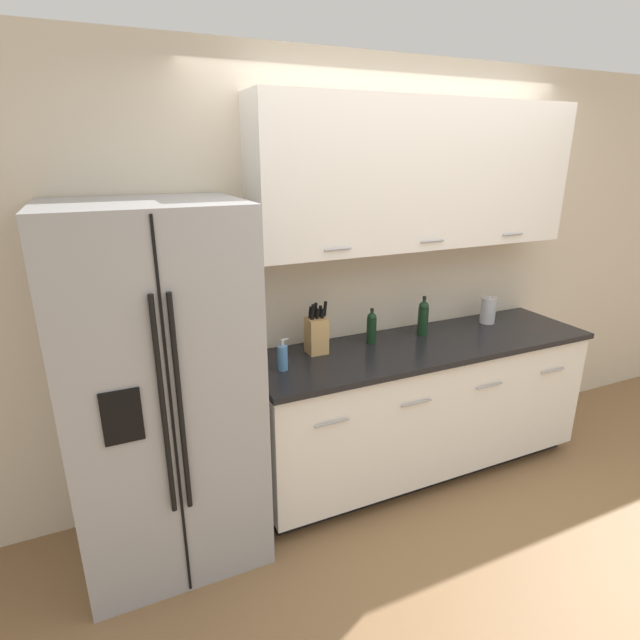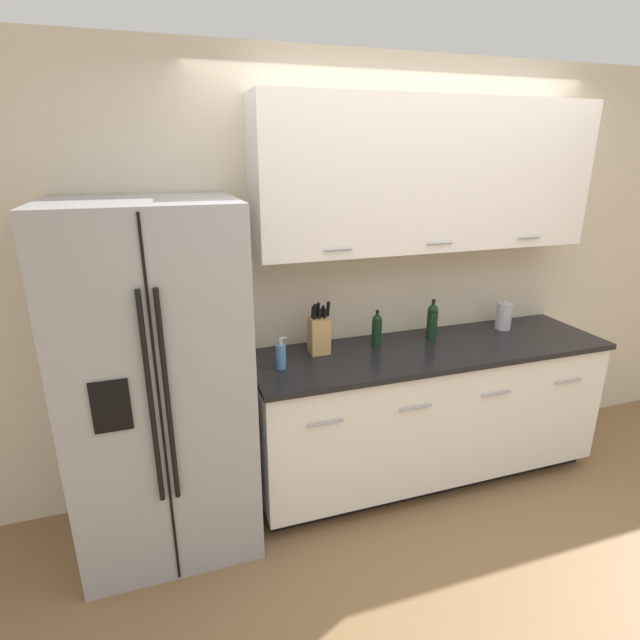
{
  "view_description": "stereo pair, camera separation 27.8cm",
  "coord_description": "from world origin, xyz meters",
  "px_view_note": "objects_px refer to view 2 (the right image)",
  "views": [
    {
      "loc": [
        -1.71,
        -1.46,
        2.05
      ],
      "look_at": [
        -0.62,
        0.94,
        1.17
      ],
      "focal_mm": 28.0,
      "sensor_mm": 36.0,
      "label": 1
    },
    {
      "loc": [
        -1.46,
        -1.56,
        2.05
      ],
      "look_at": [
        -0.62,
        0.94,
        1.17
      ],
      "focal_mm": 28.0,
      "sensor_mm": 36.0,
      "label": 2
    }
  ],
  "objects_px": {
    "knife_block": "(319,334)",
    "wine_bottle": "(432,321)",
    "oil_bottle": "(377,329)",
    "steel_canister": "(504,316)",
    "refrigerator": "(159,384)",
    "soap_dispenser": "(281,356)"
  },
  "relations": [
    {
      "from": "knife_block",
      "to": "wine_bottle",
      "type": "height_order",
      "value": "knife_block"
    },
    {
      "from": "wine_bottle",
      "to": "oil_bottle",
      "type": "relative_size",
      "value": 1.16
    },
    {
      "from": "knife_block",
      "to": "steel_canister",
      "type": "height_order",
      "value": "knife_block"
    },
    {
      "from": "refrigerator",
      "to": "oil_bottle",
      "type": "height_order",
      "value": "refrigerator"
    },
    {
      "from": "oil_bottle",
      "to": "refrigerator",
      "type": "bearing_deg",
      "value": -172.02
    },
    {
      "from": "knife_block",
      "to": "soap_dispenser",
      "type": "bearing_deg",
      "value": -150.92
    },
    {
      "from": "refrigerator",
      "to": "soap_dispenser",
      "type": "bearing_deg",
      "value": 2.16
    },
    {
      "from": "refrigerator",
      "to": "knife_block",
      "type": "xyz_separation_m",
      "value": [
        0.92,
        0.18,
        0.11
      ]
    },
    {
      "from": "oil_bottle",
      "to": "wine_bottle",
      "type": "bearing_deg",
      "value": -1.48
    },
    {
      "from": "wine_bottle",
      "to": "soap_dispenser",
      "type": "relative_size",
      "value": 1.44
    },
    {
      "from": "wine_bottle",
      "to": "oil_bottle",
      "type": "bearing_deg",
      "value": 178.52
    },
    {
      "from": "refrigerator",
      "to": "wine_bottle",
      "type": "bearing_deg",
      "value": 5.86
    },
    {
      "from": "knife_block",
      "to": "wine_bottle",
      "type": "distance_m",
      "value": 0.76
    },
    {
      "from": "wine_bottle",
      "to": "soap_dispenser",
      "type": "xyz_separation_m",
      "value": [
        -1.03,
        -0.15,
        -0.05
      ]
    },
    {
      "from": "soap_dispenser",
      "to": "steel_canister",
      "type": "xyz_separation_m",
      "value": [
        1.59,
        0.16,
        0.02
      ]
    },
    {
      "from": "refrigerator",
      "to": "wine_bottle",
      "type": "xyz_separation_m",
      "value": [
        1.68,
        0.17,
        0.11
      ]
    },
    {
      "from": "refrigerator",
      "to": "wine_bottle",
      "type": "relative_size",
      "value": 7.12
    },
    {
      "from": "knife_block",
      "to": "oil_bottle",
      "type": "xyz_separation_m",
      "value": [
        0.38,
        0.01,
        -0.01
      ]
    },
    {
      "from": "refrigerator",
      "to": "knife_block",
      "type": "relative_size",
      "value": 5.94
    },
    {
      "from": "knife_block",
      "to": "soap_dispenser",
      "type": "height_order",
      "value": "knife_block"
    },
    {
      "from": "knife_block",
      "to": "oil_bottle",
      "type": "relative_size",
      "value": 1.39
    },
    {
      "from": "soap_dispenser",
      "to": "oil_bottle",
      "type": "height_order",
      "value": "oil_bottle"
    }
  ]
}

